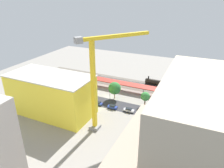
% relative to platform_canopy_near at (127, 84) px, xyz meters
% --- Properties ---
extents(ground_plane, '(165.93, 165.93, 0.00)m').
position_rel_platform_canopy_near_xyz_m(ground_plane, '(5.60, 11.46, -3.76)').
color(ground_plane, gray).
rests_on(ground_plane, ground).
extents(rail_bed, '(103.83, 15.19, 0.01)m').
position_rel_platform_canopy_near_xyz_m(rail_bed, '(5.60, -8.83, -3.75)').
color(rail_bed, '#665E54').
rests_on(rail_bed, ground).
extents(street_asphalt, '(103.79, 9.96, 0.01)m').
position_rel_platform_canopy_near_xyz_m(street_asphalt, '(5.60, 17.13, -3.75)').
color(street_asphalt, '#2D2D33').
rests_on(street_asphalt, ground).
extents(track_rails, '(103.70, 8.75, 0.12)m').
position_rel_platform_canopy_near_xyz_m(track_rails, '(5.60, -8.83, -3.58)').
color(track_rails, '#9E9EA8').
rests_on(track_rails, ground).
extents(platform_canopy_near, '(59.67, 5.81, 3.94)m').
position_rel_platform_canopy_near_xyz_m(platform_canopy_near, '(0.00, 0.00, 0.00)').
color(platform_canopy_near, '#A82D23').
rests_on(platform_canopy_near, ground).
extents(locomotive, '(15.80, 3.01, 5.18)m').
position_rel_platform_canopy_near_xyz_m(locomotive, '(-14.53, -11.94, -1.90)').
color(locomotive, black).
rests_on(locomotive, ground).
extents(passenger_coach, '(19.76, 3.22, 6.19)m').
position_rel_platform_canopy_near_xyz_m(passenger_coach, '(-37.77, -11.94, -0.50)').
color(passenger_coach, black).
rests_on(passenger_coach, ground).
extents(parked_car_0, '(4.78, 1.80, 1.64)m').
position_rel_platform_canopy_near_xyz_m(parked_car_0, '(-8.29, 20.06, -3.03)').
color(parked_car_0, black).
rests_on(parked_car_0, ground).
extents(parked_car_1, '(4.49, 1.83, 1.82)m').
position_rel_platform_canopy_near_xyz_m(parked_car_1, '(-0.68, 20.68, -2.95)').
color(parked_car_1, black).
rests_on(parked_car_1, ground).
extents(parked_car_2, '(4.37, 1.94, 1.59)m').
position_rel_platform_canopy_near_xyz_m(parked_car_2, '(6.93, 20.35, -3.04)').
color(parked_car_2, black).
rests_on(parked_car_2, ground).
extents(parked_car_3, '(4.07, 1.85, 1.69)m').
position_rel_platform_canopy_near_xyz_m(parked_car_3, '(14.66, 20.85, -3.01)').
color(parked_car_3, black).
rests_on(parked_car_3, ground).
extents(construction_building, '(35.57, 16.95, 16.89)m').
position_rel_platform_canopy_near_xyz_m(construction_building, '(21.66, 34.06, 4.69)').
color(construction_building, yellow).
rests_on(construction_building, ground).
extents(construction_roof_slab, '(36.17, 17.55, 0.40)m').
position_rel_platform_canopy_near_xyz_m(construction_roof_slab, '(21.66, 34.06, 13.33)').
color(construction_roof_slab, '#B7B2A8').
rests_on(construction_roof_slab, construction_building).
extents(tower_crane, '(18.06, 24.08, 35.50)m').
position_rel_platform_canopy_near_xyz_m(tower_crane, '(-2.17, 34.91, 17.60)').
color(tower_crane, gray).
rests_on(tower_crane, ground).
extents(box_truck_0, '(10.22, 2.68, 3.60)m').
position_rel_platform_canopy_near_xyz_m(box_truck_0, '(26.34, 21.36, -2.01)').
color(box_truck_0, black).
rests_on(box_truck_0, ground).
extents(box_truck_1, '(8.85, 2.98, 3.49)m').
position_rel_platform_canopy_near_xyz_m(box_truck_1, '(21.81, 21.55, -2.04)').
color(box_truck_1, black).
rests_on(box_truck_1, ground).
extents(street_tree_0, '(4.17, 4.17, 6.89)m').
position_rel_platform_canopy_near_xyz_m(street_tree_0, '(-13.16, 11.99, 1.01)').
color(street_tree_0, brown).
rests_on(street_tree_0, ground).
extents(street_tree_1, '(5.49, 5.49, 7.93)m').
position_rel_platform_canopy_near_xyz_m(street_tree_1, '(23.16, 12.41, 1.42)').
color(street_tree_1, brown).
rests_on(street_tree_1, ground).
extents(street_tree_2, '(6.11, 6.11, 8.62)m').
position_rel_platform_canopy_near_xyz_m(street_tree_2, '(2.46, 11.23, 1.81)').
color(street_tree_2, brown).
rests_on(street_tree_2, ground).
extents(street_tree_3, '(5.33, 5.33, 7.79)m').
position_rel_platform_canopy_near_xyz_m(street_tree_3, '(-27.63, 11.73, 1.34)').
color(street_tree_3, brown).
rests_on(street_tree_3, ground).
extents(traffic_light, '(0.50, 0.36, 7.01)m').
position_rel_platform_canopy_near_xyz_m(traffic_light, '(4.45, 12.52, 0.85)').
color(traffic_light, '#333333').
rests_on(traffic_light, ground).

